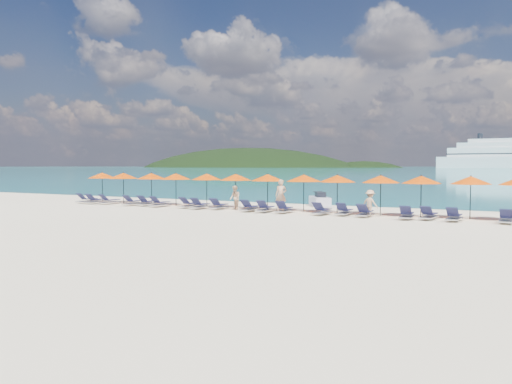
% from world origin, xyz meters
% --- Properties ---
extents(ground, '(1400.00, 1400.00, 0.00)m').
position_xyz_m(ground, '(0.00, 0.00, 0.00)').
color(ground, beige).
extents(sea, '(1600.00, 1300.00, 0.01)m').
position_xyz_m(sea, '(0.00, 660.00, 0.01)').
color(sea, '#1FA9B2').
rests_on(sea, ground).
extents(headland_main, '(374.00, 242.00, 126.50)m').
position_xyz_m(headland_main, '(-300.00, 540.00, -38.00)').
color(headland_main, black).
rests_on(headland_main, ground).
extents(headland_small, '(162.00, 126.00, 85.50)m').
position_xyz_m(headland_small, '(-150.00, 560.00, -35.00)').
color(headland_small, black).
rests_on(headland_small, ground).
extents(jetski, '(2.29, 2.83, 0.96)m').
position_xyz_m(jetski, '(1.87, 8.71, 0.40)').
color(jetski, silver).
rests_on(jetski, ground).
extents(beachgoer_a, '(0.80, 0.63, 1.93)m').
position_xyz_m(beachgoer_a, '(1.03, 4.28, 0.96)').
color(beachgoer_a, tan).
rests_on(beachgoer_a, ground).
extents(beachgoer_b, '(0.85, 0.79, 1.53)m').
position_xyz_m(beachgoer_b, '(-1.81, 3.62, 0.76)').
color(beachgoer_b, tan).
rests_on(beachgoer_b, ground).
extents(beachgoer_c, '(1.03, 0.73, 1.45)m').
position_xyz_m(beachgoer_c, '(6.66, 3.65, 0.73)').
color(beachgoer_c, tan).
rests_on(beachgoer_c, ground).
extents(umbrella_0, '(2.10, 2.10, 2.28)m').
position_xyz_m(umbrella_0, '(-13.92, 4.61, 2.02)').
color(umbrella_0, black).
rests_on(umbrella_0, ground).
extents(umbrella_1, '(2.10, 2.10, 2.28)m').
position_xyz_m(umbrella_1, '(-11.67, 4.44, 2.02)').
color(umbrella_1, black).
rests_on(umbrella_1, ground).
extents(umbrella_2, '(2.10, 2.10, 2.28)m').
position_xyz_m(umbrella_2, '(-9.27, 4.67, 2.02)').
color(umbrella_2, black).
rests_on(umbrella_2, ground).
extents(umbrella_3, '(2.10, 2.10, 2.28)m').
position_xyz_m(umbrella_3, '(-7.07, 4.60, 2.02)').
color(umbrella_3, black).
rests_on(umbrella_3, ground).
extents(umbrella_4, '(2.10, 2.10, 2.28)m').
position_xyz_m(umbrella_4, '(-4.61, 4.71, 2.02)').
color(umbrella_4, black).
rests_on(umbrella_4, ground).
extents(umbrella_5, '(2.10, 2.10, 2.28)m').
position_xyz_m(umbrella_5, '(-2.37, 4.68, 2.02)').
color(umbrella_5, black).
rests_on(umbrella_5, ground).
extents(umbrella_6, '(2.10, 2.10, 2.28)m').
position_xyz_m(umbrella_6, '(-0.02, 4.58, 2.02)').
color(umbrella_6, black).
rests_on(umbrella_6, ground).
extents(umbrella_7, '(2.10, 2.10, 2.28)m').
position_xyz_m(umbrella_7, '(2.42, 4.52, 2.02)').
color(umbrella_7, black).
rests_on(umbrella_7, ground).
extents(umbrella_8, '(2.10, 2.10, 2.28)m').
position_xyz_m(umbrella_8, '(4.53, 4.45, 2.02)').
color(umbrella_8, black).
rests_on(umbrella_8, ground).
extents(umbrella_9, '(2.10, 2.10, 2.28)m').
position_xyz_m(umbrella_9, '(7.00, 4.52, 2.02)').
color(umbrella_9, black).
rests_on(umbrella_9, ground).
extents(umbrella_10, '(2.10, 2.10, 2.28)m').
position_xyz_m(umbrella_10, '(9.16, 4.50, 2.02)').
color(umbrella_10, black).
rests_on(umbrella_10, ground).
extents(umbrella_11, '(2.10, 2.10, 2.28)m').
position_xyz_m(umbrella_11, '(11.58, 4.71, 2.02)').
color(umbrella_11, black).
rests_on(umbrella_11, ground).
extents(lounger_0, '(0.68, 1.72, 0.66)m').
position_xyz_m(lounger_0, '(-14.41, 3.53, 0.24)').
color(lounger_0, silver).
rests_on(lounger_0, ground).
extents(lounger_1, '(0.78, 1.75, 0.66)m').
position_xyz_m(lounger_1, '(-13.30, 3.27, 0.24)').
color(lounger_1, silver).
rests_on(lounger_1, ground).
extents(lounger_2, '(0.73, 1.74, 0.66)m').
position_xyz_m(lounger_2, '(-12.11, 3.44, 0.24)').
color(lounger_2, silver).
rests_on(lounger_2, ground).
extents(lounger_3, '(0.65, 1.71, 0.66)m').
position_xyz_m(lounger_3, '(-9.80, 3.32, 0.24)').
color(lounger_3, silver).
rests_on(lounger_3, ground).
extents(lounger_4, '(0.75, 1.74, 0.66)m').
position_xyz_m(lounger_4, '(-8.73, 3.50, 0.24)').
color(lounger_4, silver).
rests_on(lounger_4, ground).
extents(lounger_5, '(0.64, 1.71, 0.66)m').
position_xyz_m(lounger_5, '(-7.44, 3.30, 0.24)').
color(lounger_5, silver).
rests_on(lounger_5, ground).
extents(lounger_6, '(0.71, 1.73, 0.66)m').
position_xyz_m(lounger_6, '(-5.18, 3.51, 0.24)').
color(lounger_6, silver).
rests_on(lounger_6, ground).
extents(lounger_7, '(0.73, 1.74, 0.66)m').
position_xyz_m(lounger_7, '(-4.14, 3.20, 0.24)').
color(lounger_7, silver).
rests_on(lounger_7, ground).
extents(lounger_8, '(0.74, 1.74, 0.66)m').
position_xyz_m(lounger_8, '(-2.92, 3.51, 0.24)').
color(lounger_8, silver).
rests_on(lounger_8, ground).
extents(lounger_9, '(0.69, 1.72, 0.66)m').
position_xyz_m(lounger_9, '(-0.50, 3.17, 0.24)').
color(lounger_9, silver).
rests_on(lounger_9, ground).
extents(lounger_10, '(0.74, 1.74, 0.66)m').
position_xyz_m(lounger_10, '(0.52, 3.20, 0.24)').
color(lounger_10, silver).
rests_on(lounger_10, ground).
extents(lounger_11, '(0.75, 1.74, 0.66)m').
position_xyz_m(lounger_11, '(1.74, 3.22, 0.24)').
color(lounger_11, silver).
rests_on(lounger_11, ground).
extents(lounger_12, '(0.71, 1.73, 0.66)m').
position_xyz_m(lounger_12, '(4.05, 3.22, 0.24)').
color(lounger_12, silver).
rests_on(lounger_12, ground).
extents(lounger_13, '(0.66, 1.71, 0.66)m').
position_xyz_m(lounger_13, '(5.26, 3.53, 0.24)').
color(lounger_13, silver).
rests_on(lounger_13, ground).
extents(lounger_14, '(0.62, 1.70, 0.66)m').
position_xyz_m(lounger_14, '(6.48, 3.27, 0.24)').
color(lounger_14, silver).
rests_on(lounger_14, ground).
extents(lounger_15, '(0.74, 1.74, 0.66)m').
position_xyz_m(lounger_15, '(8.69, 3.16, 0.24)').
color(lounger_15, silver).
rests_on(lounger_15, ground).
extents(lounger_16, '(0.78, 1.75, 0.66)m').
position_xyz_m(lounger_16, '(9.74, 3.47, 0.24)').
color(lounger_16, silver).
rests_on(lounger_16, ground).
extents(lounger_17, '(0.70, 1.73, 0.66)m').
position_xyz_m(lounger_17, '(10.96, 3.31, 0.24)').
color(lounger_17, silver).
rests_on(lounger_17, ground).
extents(lounger_18, '(0.65, 1.71, 0.66)m').
position_xyz_m(lounger_18, '(13.28, 3.48, 0.24)').
color(lounger_18, silver).
rests_on(lounger_18, ground).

